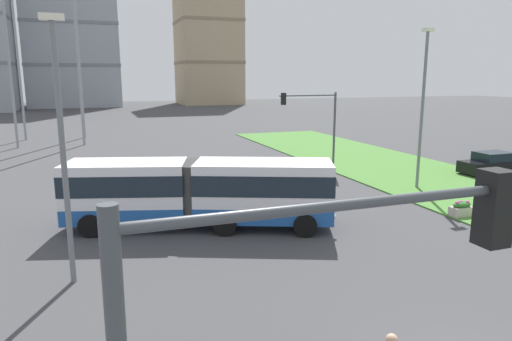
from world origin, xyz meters
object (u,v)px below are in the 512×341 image
(traffic_light_far_right, at_px, (316,117))
(apartment_tower_centre, at_px, (208,23))
(streetlight_left, at_px, (62,141))
(streetlight_median, at_px, (423,103))
(flower_planter_2, at_px, (500,222))
(flower_planter_3, at_px, (461,209))
(articulated_bus, at_px, (200,192))
(car_black_sedan, at_px, (492,164))
(apartment_tower_westcentre, at_px, (70,7))

(traffic_light_far_right, height_order, apartment_tower_centre, apartment_tower_centre)
(streetlight_left, relative_size, streetlight_median, 0.90)
(traffic_light_far_right, bearing_deg, streetlight_median, -58.91)
(flower_planter_2, height_order, flower_planter_3, same)
(articulated_bus, distance_m, car_black_sedan, 22.10)
(articulated_bus, bearing_deg, flower_planter_2, -22.38)
(articulated_bus, distance_m, apartment_tower_westcentre, 101.90)
(car_black_sedan, height_order, streetlight_left, streetlight_left)
(car_black_sedan, xyz_separation_m, apartment_tower_centre, (2.86, 92.32, 19.24))
(flower_planter_3, distance_m, apartment_tower_westcentre, 106.44)
(flower_planter_2, height_order, apartment_tower_westcentre, apartment_tower_westcentre)
(streetlight_left, distance_m, apartment_tower_westcentre, 105.12)
(flower_planter_3, bearing_deg, traffic_light_far_right, 98.99)
(traffic_light_far_right, xyz_separation_m, streetlight_left, (-15.55, -13.16, 0.75))
(articulated_bus, bearing_deg, traffic_light_far_right, 41.21)
(traffic_light_far_right, bearing_deg, apartment_tower_centre, 80.82)
(car_black_sedan, bearing_deg, flower_planter_3, -142.77)
(articulated_bus, bearing_deg, streetlight_left, -141.80)
(traffic_light_far_right, relative_size, apartment_tower_westcentre, 0.12)
(streetlight_median, bearing_deg, car_black_sedan, 11.91)
(flower_planter_2, bearing_deg, traffic_light_far_right, 97.58)
(streetlight_median, bearing_deg, flower_planter_2, -103.67)
(traffic_light_far_right, xyz_separation_m, streetlight_median, (3.77, -6.26, 1.22))
(apartment_tower_centre, bearing_deg, flower_planter_3, -97.05)
(traffic_light_far_right, xyz_separation_m, apartment_tower_centre, (14.17, 87.66, 16.06))
(flower_planter_3, height_order, apartment_tower_westcentre, apartment_tower_westcentre)
(flower_planter_3, relative_size, apartment_tower_centre, 0.03)
(car_black_sedan, distance_m, apartment_tower_westcentre, 101.79)
(traffic_light_far_right, bearing_deg, apartment_tower_westcentre, 101.13)
(traffic_light_far_right, distance_m, streetlight_median, 7.41)
(streetlight_left, bearing_deg, apartment_tower_westcentre, 91.24)
(flower_planter_3, distance_m, streetlight_left, 17.99)
(articulated_bus, bearing_deg, streetlight_median, 11.20)
(flower_planter_2, bearing_deg, streetlight_left, 177.00)
(articulated_bus, height_order, streetlight_median, streetlight_median)
(flower_planter_3, relative_size, traffic_light_far_right, 0.20)
(articulated_bus, xyz_separation_m, flower_planter_3, (12.20, -2.79, -1.23))
(articulated_bus, xyz_separation_m, streetlight_median, (14.10, 2.79, 3.50))
(car_black_sedan, distance_m, flower_planter_3, 11.86)
(streetlight_left, bearing_deg, traffic_light_far_right, 40.23)
(articulated_bus, distance_m, flower_planter_2, 13.25)
(car_black_sedan, relative_size, apartment_tower_centre, 0.11)
(flower_planter_2, distance_m, apartment_tower_westcentre, 108.59)
(articulated_bus, xyz_separation_m, traffic_light_far_right, (10.33, 9.05, 2.28))
(streetlight_left, xyz_separation_m, apartment_tower_centre, (29.72, 100.82, 15.31))
(traffic_light_far_right, xyz_separation_m, apartment_tower_westcentre, (-17.79, 90.39, 18.70))
(traffic_light_far_right, bearing_deg, car_black_sedan, -22.41)
(flower_planter_2, relative_size, apartment_tower_centre, 0.03)
(flower_planter_3, xyz_separation_m, streetlight_left, (-17.42, -1.32, 4.26))
(car_black_sedan, xyz_separation_m, apartment_tower_westcentre, (-29.10, 95.06, 21.88))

